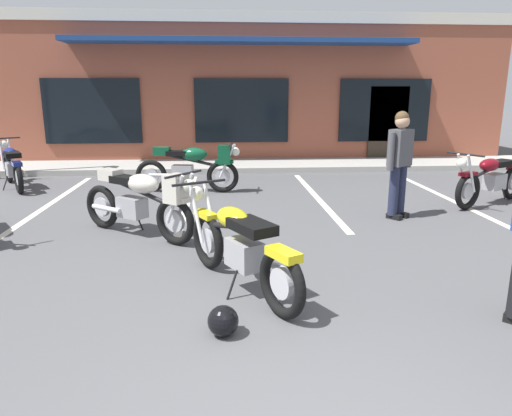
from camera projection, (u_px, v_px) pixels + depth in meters
The scene contains 11 objects.
ground_plane at pixel (274, 265), 5.44m from camera, with size 80.00×80.00×0.00m, color #515154.
sidewalk_kerb at pixel (244, 165), 12.29m from camera, with size 22.00×1.80×0.14m, color #A8A59E.
brick_storefront_building at pixel (237, 90), 15.62m from camera, with size 14.91×7.18×4.01m.
painted_stall_lines at pixel (253, 198), 8.82m from camera, with size 12.34×4.80×0.01m.
motorcycle_foreground_classic at pixel (239, 245), 4.69m from camera, with size 1.26×1.92×0.98m.
motorcycle_red_sportbike at pixel (12, 166), 9.71m from camera, with size 1.30×1.89×0.98m.
motorcycle_black_cruiser at pixel (492, 179), 8.27m from camera, with size 1.90×1.29×0.98m.
motorcycle_blue_standard at pixel (192, 166), 9.26m from camera, with size 2.10×0.72×0.98m.
motorcycle_green_cafe_racer at pixel (141, 200), 6.36m from camera, with size 1.78×1.49×0.98m.
person_in_shorts_foreground at pixel (400, 158), 7.26m from camera, with size 0.54×0.44×1.68m.
helmet_on_pavement at pixel (223, 321), 3.85m from camera, with size 0.26×0.26×0.26m.
Camera 1 is at (-0.60, -1.66, 1.97)m, focal length 32.80 mm.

